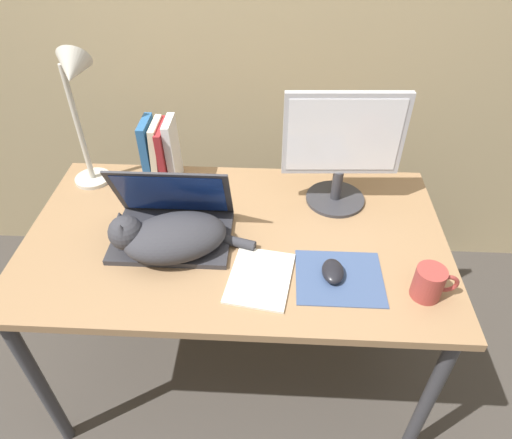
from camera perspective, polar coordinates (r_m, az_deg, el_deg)
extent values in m
cube|color=#93704C|center=(1.49, -2.58, -2.29)|extent=(1.36, 0.77, 0.03)
cylinder|color=#38383D|center=(1.75, -25.40, -18.11)|extent=(0.04, 0.04, 0.72)
cylinder|color=#38383D|center=(1.66, 20.53, -20.66)|extent=(0.04, 0.04, 0.72)
cylinder|color=#38383D|center=(2.13, -18.61, -2.89)|extent=(0.04, 0.04, 0.72)
cylinder|color=#38383D|center=(2.05, 16.39, -4.15)|extent=(0.04, 0.04, 0.72)
cube|color=#2D2D33|center=(1.48, -10.40, -2.15)|extent=(0.37, 0.25, 0.02)
cube|color=#28282D|center=(1.47, -10.54, -2.19)|extent=(0.31, 0.13, 0.00)
cube|color=#2D2D33|center=(1.46, -10.45, 3.27)|extent=(0.37, 0.12, 0.23)
cube|color=navy|center=(1.46, -10.47, 3.11)|extent=(0.33, 0.10, 0.20)
ellipsoid|color=#333338|center=(1.40, -10.04, -2.20)|extent=(0.36, 0.28, 0.12)
sphere|color=#333338|center=(1.41, -15.94, -1.58)|extent=(0.11, 0.11, 0.11)
cone|color=#333338|center=(1.41, -16.64, 0.34)|extent=(0.04, 0.04, 0.03)
cone|color=#333338|center=(1.36, -16.53, -1.19)|extent=(0.04, 0.04, 0.03)
cylinder|color=#333338|center=(1.43, -2.78, -2.75)|extent=(0.14, 0.07, 0.03)
cylinder|color=#333338|center=(1.64, 9.84, 2.58)|extent=(0.21, 0.21, 0.01)
cylinder|color=#333338|center=(1.60, 10.08, 4.30)|extent=(0.04, 0.04, 0.11)
cube|color=#B2B2B7|center=(1.50, 10.95, 10.42)|extent=(0.39, 0.04, 0.29)
cube|color=white|center=(1.49, 10.98, 10.19)|extent=(0.36, 0.02, 0.25)
cube|color=#384C75|center=(1.37, 10.37, -7.17)|extent=(0.25, 0.22, 0.00)
ellipsoid|color=black|center=(1.36, 9.58, -6.39)|extent=(0.06, 0.10, 0.03)
cube|color=#285B93|center=(1.70, -13.24, 8.28)|extent=(0.03, 0.13, 0.24)
cube|color=beige|center=(1.70, -12.23, 8.20)|extent=(0.03, 0.13, 0.24)
cube|color=maroon|center=(1.69, -11.26, 8.06)|extent=(0.03, 0.16, 0.23)
cube|color=white|center=(1.68, -10.36, 8.36)|extent=(0.03, 0.12, 0.25)
cylinder|color=beige|center=(1.82, -19.69, 4.84)|extent=(0.13, 0.13, 0.01)
cylinder|color=beige|center=(1.71, -21.35, 10.89)|extent=(0.02, 0.02, 0.43)
cone|color=beige|center=(1.57, -22.03, 17.02)|extent=(0.11, 0.13, 0.14)
cube|color=silver|center=(1.34, 0.51, -7.29)|extent=(0.21, 0.25, 0.01)
cylinder|color=#993833|center=(1.35, 20.74, -7.42)|extent=(0.08, 0.08, 0.10)
torus|color=#993833|center=(1.37, 22.81, -7.39)|extent=(0.06, 0.01, 0.06)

